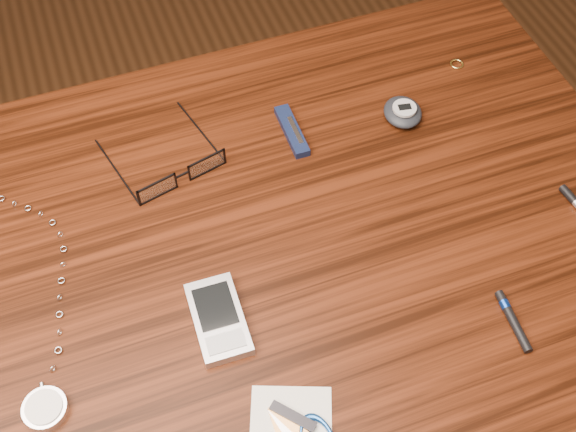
# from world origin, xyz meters

# --- Properties ---
(desk) EXTENTS (1.00, 0.70, 0.75)m
(desk) POSITION_xyz_m (0.00, 0.00, 0.65)
(desk) COLOR #3B1609
(desk) RESTS_ON ground
(eyeglasses) EXTENTS (0.16, 0.16, 0.03)m
(eyeglasses) POSITION_xyz_m (-0.08, 0.13, 0.76)
(eyeglasses) COLOR black
(eyeglasses) RESTS_ON desk
(gold_ring) EXTENTS (0.02, 0.02, 0.00)m
(gold_ring) POSITION_xyz_m (0.36, 0.20, 0.75)
(gold_ring) COLOR #EACE67
(gold_ring) RESTS_ON desk
(pocket_watch) EXTENTS (0.08, 0.33, 0.02)m
(pocket_watch) POSITION_xyz_m (-0.30, -0.12, 0.76)
(pocket_watch) COLOR silver
(pocket_watch) RESTS_ON desk
(pda_phone) EXTENTS (0.06, 0.11, 0.02)m
(pda_phone) POSITION_xyz_m (-0.10, -0.09, 0.76)
(pda_phone) COLOR #B7B7BC
(pda_phone) RESTS_ON desk
(pedometer) EXTENTS (0.06, 0.07, 0.03)m
(pedometer) POSITION_xyz_m (0.24, 0.13, 0.76)
(pedometer) COLOR black
(pedometer) RESTS_ON desk
(pocket_knife) EXTENTS (0.02, 0.09, 0.01)m
(pocket_knife) POSITION_xyz_m (0.08, 0.15, 0.76)
(pocket_knife) COLOR #0F1838
(pocket_knife) RESTS_ON desk
(black_blue_pen) EXTENTS (0.02, 0.08, 0.01)m
(black_blue_pen) POSITION_xyz_m (0.22, -0.21, 0.76)
(black_blue_pen) COLOR black
(black_blue_pen) RESTS_ON desk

